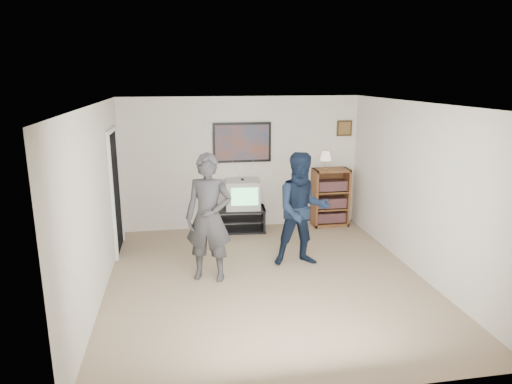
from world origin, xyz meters
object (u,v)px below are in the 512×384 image
object	(u,v)px
crt_television	(243,194)
person_short	(302,210)
media_stand	(241,219)
bookshelf	(330,197)
person_tall	(209,218)

from	to	relation	value
crt_television	person_short	bearing A→B (deg)	-64.08
crt_television	person_short	xyz separation A→B (m)	(0.67, -1.73, 0.17)
media_stand	crt_television	xyz separation A→B (m)	(0.03, 0.00, 0.49)
crt_television	bookshelf	size ratio (longest dim) A/B	0.56
bookshelf	person_short	distance (m)	2.10
person_tall	person_short	xyz separation A→B (m)	(1.44, 0.29, -0.04)
media_stand	bookshelf	xyz separation A→B (m)	(1.77, 0.05, 0.34)
bookshelf	person_tall	world-z (taller)	person_tall
bookshelf	person_short	bearing A→B (deg)	-120.80
bookshelf	person_tall	distance (m)	3.26
crt_television	person_short	size ratio (longest dim) A/B	0.36
media_stand	person_tall	distance (m)	2.26
person_short	person_tall	bearing A→B (deg)	-166.88
bookshelf	person_tall	xyz separation A→B (m)	(-2.50, -2.07, 0.35)
person_tall	person_short	bearing A→B (deg)	29.04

